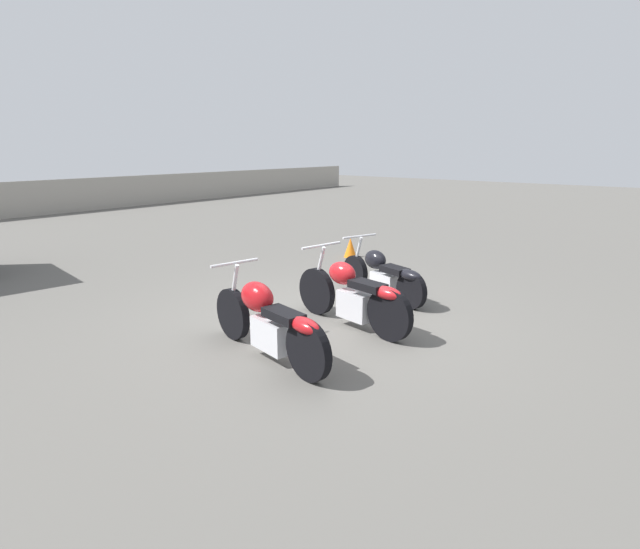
{
  "coord_description": "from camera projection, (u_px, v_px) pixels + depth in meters",
  "views": [
    {
      "loc": [
        -5.2,
        -4.19,
        2.36
      ],
      "look_at": [
        0.0,
        -0.0,
        0.65
      ],
      "focal_mm": 28.0,
      "sensor_mm": 36.0,
      "label": 1
    }
  ],
  "objects": [
    {
      "name": "motorcycle_slot_1",
      "position": [
        353.0,
        295.0,
        6.65
      ],
      "size": [
        0.7,
        2.05,
        1.04
      ],
      "rotation": [
        0.0,
        0.0,
        -0.17
      ],
      "color": "black",
      "rests_on": "ground_plane"
    },
    {
      "name": "ground_plane",
      "position": [
        320.0,
        319.0,
        7.06
      ],
      "size": [
        60.0,
        60.0,
        0.0
      ],
      "primitive_type": "plane",
      "color": "#5B5954"
    },
    {
      "name": "motorcycle_slot_2",
      "position": [
        384.0,
        275.0,
        7.95
      ],
      "size": [
        0.87,
        1.88,
        0.93
      ],
      "rotation": [
        0.0,
        0.0,
        -0.31
      ],
      "color": "black",
      "rests_on": "ground_plane"
    },
    {
      "name": "traffic_cone_near",
      "position": [
        350.0,
        247.0,
        10.97
      ],
      "size": [
        0.28,
        0.28,
        0.43
      ],
      "color": "orange",
      "rests_on": "ground_plane"
    },
    {
      "name": "motorcycle_slot_0",
      "position": [
        268.0,
        321.0,
        5.65
      ],
      "size": [
        0.73,
        2.15,
        1.02
      ],
      "rotation": [
        0.0,
        0.0,
        -0.2
      ],
      "color": "black",
      "rests_on": "ground_plane"
    }
  ]
}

